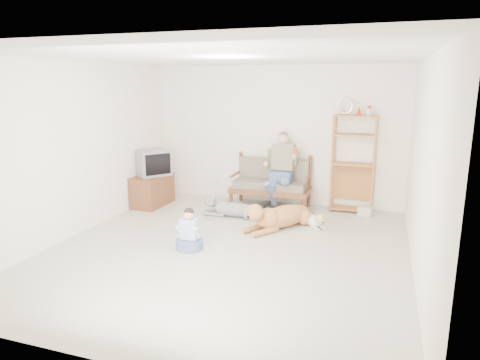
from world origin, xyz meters
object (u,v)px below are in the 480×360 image
(etagere, at_px, (353,163))
(loveseat, at_px, (271,182))
(golden_retriever, at_px, (278,216))
(tv_stand, at_px, (152,190))

(etagere, bearing_deg, loveseat, -173.37)
(etagere, xyz_separation_m, golden_retriever, (-1.06, -1.39, -0.72))
(loveseat, bearing_deg, tv_stand, -164.06)
(loveseat, xyz_separation_m, etagere, (1.50, 0.17, 0.44))
(loveseat, xyz_separation_m, golden_retriever, (0.44, -1.22, -0.28))
(etagere, height_order, tv_stand, etagere)
(loveseat, height_order, tv_stand, loveseat)
(etagere, distance_m, golden_retriever, 1.90)
(etagere, height_order, golden_retriever, etagere)
(loveseat, height_order, etagere, etagere)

